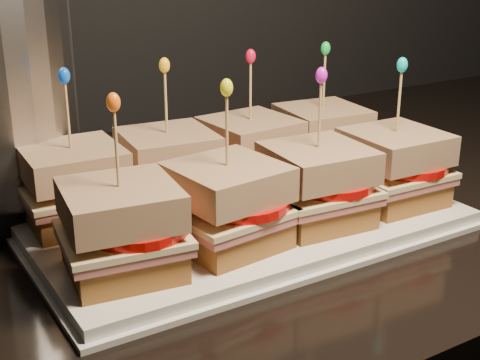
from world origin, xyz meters
TOP-DOWN VIEW (x-y plane):
  - granite_slab at (0.40, 1.64)m, footprint 2.49×0.74m
  - platter at (0.31, 1.56)m, footprint 0.46×0.28m
  - platter_rim at (0.31, 1.56)m, footprint 0.47×0.30m
  - sandwich_0_bread_bot at (0.15, 1.63)m, footprint 0.10×0.10m
  - sandwich_0_ham at (0.15, 1.63)m, footprint 0.11×0.11m
  - sandwich_0_cheese at (0.15, 1.63)m, footprint 0.11×0.11m
  - sandwich_0_tomato at (0.16, 1.62)m, footprint 0.10×0.10m
  - sandwich_0_bread_top at (0.15, 1.63)m, footprint 0.10×0.10m
  - sandwich_0_pick at (0.15, 1.63)m, footprint 0.00×0.00m
  - sandwich_0_frill at (0.15, 1.63)m, footprint 0.01×0.01m
  - sandwich_1_bread_bot at (0.26, 1.63)m, footprint 0.11×0.11m
  - sandwich_1_ham at (0.26, 1.63)m, footprint 0.12×0.11m
  - sandwich_1_cheese at (0.26, 1.63)m, footprint 0.12×0.11m
  - sandwich_1_tomato at (0.27, 1.62)m, footprint 0.10×0.10m
  - sandwich_1_bread_top at (0.26, 1.63)m, footprint 0.11×0.11m
  - sandwich_1_pick at (0.26, 1.63)m, footprint 0.00×0.00m
  - sandwich_1_frill at (0.26, 1.63)m, footprint 0.01×0.01m
  - sandwich_2_bread_bot at (0.36, 1.63)m, footprint 0.10×0.10m
  - sandwich_2_ham at (0.36, 1.63)m, footprint 0.11×0.11m
  - sandwich_2_cheese at (0.36, 1.63)m, footprint 0.11×0.11m
  - sandwich_2_tomato at (0.38, 1.62)m, footprint 0.10×0.10m
  - sandwich_2_bread_top at (0.36, 1.63)m, footprint 0.10×0.10m
  - sandwich_2_pick at (0.36, 1.63)m, footprint 0.00×0.00m
  - sandwich_2_frill at (0.36, 1.63)m, footprint 0.01×0.01m
  - sandwich_3_bread_bot at (0.47, 1.63)m, footprint 0.11×0.11m
  - sandwich_3_ham at (0.47, 1.63)m, footprint 0.12×0.11m
  - sandwich_3_cheese at (0.47, 1.63)m, footprint 0.12×0.12m
  - sandwich_3_tomato at (0.49, 1.62)m, footprint 0.10×0.10m
  - sandwich_3_bread_top at (0.47, 1.63)m, footprint 0.11×0.11m
  - sandwich_3_pick at (0.47, 1.63)m, footprint 0.00×0.00m
  - sandwich_3_frill at (0.47, 1.63)m, footprint 0.01×0.01m
  - sandwich_4_bread_bot at (0.15, 1.49)m, footprint 0.11×0.11m
  - sandwich_4_ham at (0.15, 1.49)m, footprint 0.12×0.12m
  - sandwich_4_cheese at (0.15, 1.49)m, footprint 0.12×0.12m
  - sandwich_4_tomato at (0.16, 1.49)m, footprint 0.10×0.10m
  - sandwich_4_bread_top at (0.15, 1.49)m, footprint 0.11×0.11m
  - sandwich_4_pick at (0.15, 1.49)m, footprint 0.00×0.00m
  - sandwich_4_frill at (0.15, 1.49)m, footprint 0.01×0.01m
  - sandwich_5_bread_bot at (0.26, 1.49)m, footprint 0.11×0.11m
  - sandwich_5_ham at (0.26, 1.49)m, footprint 0.12×0.11m
  - sandwich_5_cheese at (0.26, 1.49)m, footprint 0.12×0.12m
  - sandwich_5_tomato at (0.27, 1.49)m, footprint 0.10×0.10m
  - sandwich_5_bread_top at (0.26, 1.49)m, footprint 0.11×0.11m
  - sandwich_5_pick at (0.26, 1.49)m, footprint 0.00×0.00m
  - sandwich_5_frill at (0.26, 1.49)m, footprint 0.01×0.01m
  - sandwich_6_bread_bot at (0.36, 1.49)m, footprint 0.10×0.10m
  - sandwich_6_ham at (0.36, 1.49)m, footprint 0.11×0.11m
  - sandwich_6_cheese at (0.36, 1.49)m, footprint 0.12×0.11m
  - sandwich_6_tomato at (0.38, 1.49)m, footprint 0.10×0.10m
  - sandwich_6_bread_top at (0.36, 1.49)m, footprint 0.11×0.11m
  - sandwich_6_pick at (0.36, 1.49)m, footprint 0.00×0.00m
  - sandwich_6_frill at (0.36, 1.49)m, footprint 0.01×0.01m
  - sandwich_7_bread_bot at (0.47, 1.49)m, footprint 0.10×0.10m
  - sandwich_7_ham at (0.47, 1.49)m, footprint 0.11×0.11m
  - sandwich_7_cheese at (0.47, 1.49)m, footprint 0.11×0.11m
  - sandwich_7_tomato at (0.49, 1.49)m, footprint 0.10×0.10m
  - sandwich_7_bread_top at (0.47, 1.49)m, footprint 0.10×0.10m
  - sandwich_7_pick at (0.47, 1.49)m, footprint 0.00×0.00m
  - sandwich_7_frill at (0.47, 1.49)m, footprint 0.01×0.01m
  - appliance_base at (0.10, 1.75)m, footprint 0.26×0.23m

SIDE VIEW (x-z plane):
  - granite_slab at x=0.40m, z-range 0.88..0.92m
  - platter_rim at x=0.31m, z-range 0.92..0.92m
  - platter at x=0.31m, z-range 0.92..0.94m
  - appliance_base at x=0.10m, z-range 0.92..0.95m
  - sandwich_0_bread_bot at x=0.15m, z-range 0.94..0.96m
  - sandwich_1_bread_bot at x=0.26m, z-range 0.94..0.96m
  - sandwich_2_bread_bot at x=0.36m, z-range 0.94..0.96m
  - sandwich_3_bread_bot at x=0.47m, z-range 0.94..0.96m
  - sandwich_4_bread_bot at x=0.15m, z-range 0.94..0.96m
  - sandwich_5_bread_bot at x=0.26m, z-range 0.94..0.96m
  - sandwich_6_bread_bot at x=0.36m, z-range 0.94..0.96m
  - sandwich_7_bread_bot at x=0.47m, z-range 0.94..0.96m
  - sandwich_0_ham at x=0.15m, z-range 0.96..0.97m
  - sandwich_1_ham at x=0.26m, z-range 0.96..0.97m
  - sandwich_2_ham at x=0.36m, z-range 0.96..0.97m
  - sandwich_3_ham at x=0.47m, z-range 0.96..0.97m
  - sandwich_4_ham at x=0.15m, z-range 0.96..0.97m
  - sandwich_5_ham at x=0.26m, z-range 0.96..0.97m
  - sandwich_6_ham at x=0.36m, z-range 0.96..0.97m
  - sandwich_7_ham at x=0.47m, z-range 0.96..0.97m
  - sandwich_0_cheese at x=0.15m, z-range 0.97..0.98m
  - sandwich_1_cheese at x=0.26m, z-range 0.97..0.98m
  - sandwich_2_cheese at x=0.36m, z-range 0.97..0.98m
  - sandwich_3_cheese at x=0.47m, z-range 0.97..0.98m
  - sandwich_4_cheese at x=0.15m, z-range 0.97..0.98m
  - sandwich_5_cheese at x=0.26m, z-range 0.97..0.98m
  - sandwich_6_cheese at x=0.36m, z-range 0.97..0.98m
  - sandwich_7_cheese at x=0.47m, z-range 0.97..0.98m
  - sandwich_0_tomato at x=0.16m, z-range 0.98..0.99m
  - sandwich_1_tomato at x=0.27m, z-range 0.98..0.99m
  - sandwich_2_tomato at x=0.38m, z-range 0.98..0.99m
  - sandwich_3_tomato at x=0.49m, z-range 0.98..0.99m
  - sandwich_4_tomato at x=0.16m, z-range 0.98..0.99m
  - sandwich_5_tomato at x=0.27m, z-range 0.98..0.99m
  - sandwich_6_tomato at x=0.38m, z-range 0.98..0.99m
  - sandwich_7_tomato at x=0.49m, z-range 0.98..0.99m
  - sandwich_0_bread_top at x=0.15m, z-range 0.99..1.02m
  - sandwich_1_bread_top at x=0.26m, z-range 0.99..1.02m
  - sandwich_2_bread_top at x=0.36m, z-range 0.99..1.02m
  - sandwich_3_bread_top at x=0.47m, z-range 0.99..1.02m
  - sandwich_4_bread_top at x=0.15m, z-range 0.99..1.02m
  - sandwich_5_bread_top at x=0.26m, z-range 0.99..1.02m
  - sandwich_6_bread_top at x=0.36m, z-range 0.99..1.02m
  - sandwich_7_bread_top at x=0.47m, z-range 0.99..1.02m
  - sandwich_0_pick at x=0.15m, z-range 1.00..1.09m
  - sandwich_1_pick at x=0.26m, z-range 1.00..1.09m
  - sandwich_2_pick at x=0.36m, z-range 1.00..1.09m
  - sandwich_3_pick at x=0.47m, z-range 1.00..1.09m
  - sandwich_4_pick at x=0.15m, z-range 1.00..1.09m
  - sandwich_5_pick at x=0.26m, z-range 1.00..1.09m
  - sandwich_6_pick at x=0.36m, z-range 1.00..1.09m
  - sandwich_7_pick at x=0.47m, z-range 1.00..1.09m
  - sandwich_0_frill at x=0.15m, z-range 1.09..1.10m
  - sandwich_1_frill at x=0.26m, z-range 1.09..1.10m
  - sandwich_2_frill at x=0.36m, z-range 1.09..1.10m
  - sandwich_3_frill at x=0.47m, z-range 1.09..1.10m
  - sandwich_4_frill at x=0.15m, z-range 1.09..1.10m
  - sandwich_5_frill at x=0.26m, z-range 1.09..1.10m
  - sandwich_6_frill at x=0.36m, z-range 1.09..1.10m
  - sandwich_7_frill at x=0.47m, z-range 1.09..1.10m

